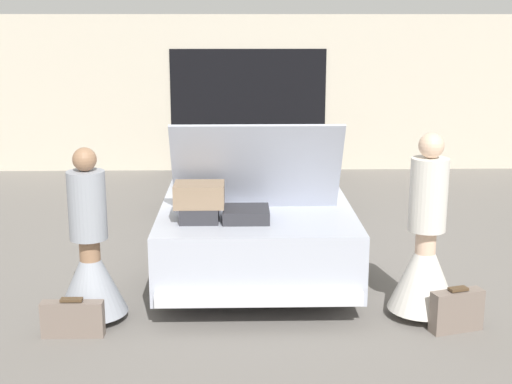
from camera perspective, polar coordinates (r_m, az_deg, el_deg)
The scene contains 7 objects.
ground_plane at distance 8.89m, azimuth -0.21°, elevation -4.09°, with size 40.00×40.00×0.00m, color slate.
garage_wall_back at distance 13.03m, azimuth -0.63°, elevation 7.84°, with size 12.00×0.14×2.80m.
car at distance 8.74m, azimuth -0.25°, elevation -0.30°, with size 2.00×5.05×1.75m.
person_left at distance 6.67m, azimuth -13.11°, elevation -5.39°, with size 0.64×0.64×1.62m.
person_right at distance 6.74m, azimuth 13.37°, elevation -4.81°, with size 0.65×0.65×1.74m.
suitcase_beside_left_person at distance 6.52m, azimuth -14.45°, elevation -9.79°, with size 0.54×0.13×0.35m.
suitcase_beside_right_person at distance 6.66m, azimuth 15.76°, elevation -9.12°, with size 0.50×0.27×0.41m.
Camera 1 is at (-0.17, -8.47, 2.71)m, focal length 50.00 mm.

